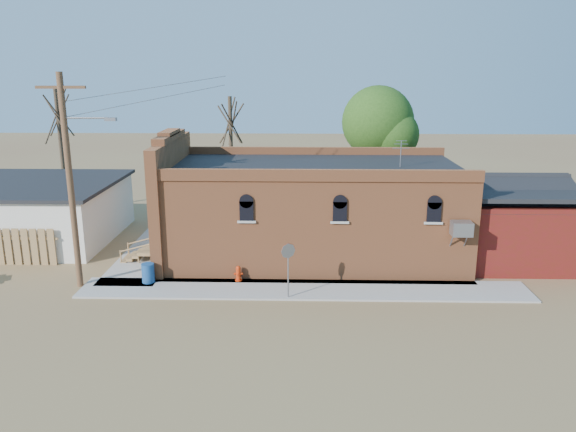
{
  "coord_description": "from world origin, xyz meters",
  "views": [
    {
      "loc": [
        1.36,
        -21.28,
        9.13
      ],
      "look_at": [
        0.73,
        4.19,
        2.4
      ],
      "focal_mm": 35.0,
      "sensor_mm": 36.0,
      "label": 1
    }
  ],
  "objects_px": {
    "fire_hydrant": "(238,273)",
    "trash_barrel": "(148,273)",
    "stop_sign": "(288,256)",
    "brick_bar": "(307,211)",
    "utility_pole": "(71,177)"
  },
  "relations": [
    {
      "from": "utility_pole",
      "to": "stop_sign",
      "type": "bearing_deg",
      "value": -7.61
    },
    {
      "from": "stop_sign",
      "to": "trash_barrel",
      "type": "height_order",
      "value": "stop_sign"
    },
    {
      "from": "utility_pole",
      "to": "stop_sign",
      "type": "xyz_separation_m",
      "value": [
        8.98,
        -1.2,
        -2.92
      ]
    },
    {
      "from": "utility_pole",
      "to": "trash_barrel",
      "type": "bearing_deg",
      "value": 6.02
    },
    {
      "from": "stop_sign",
      "to": "trash_barrel",
      "type": "relative_size",
      "value": 2.73
    },
    {
      "from": "brick_bar",
      "to": "fire_hydrant",
      "type": "relative_size",
      "value": 23.88
    },
    {
      "from": "fire_hydrant",
      "to": "stop_sign",
      "type": "xyz_separation_m",
      "value": [
        2.23,
        -1.76,
        1.43
      ]
    },
    {
      "from": "brick_bar",
      "to": "stop_sign",
      "type": "relative_size",
      "value": 7.12
    },
    {
      "from": "fire_hydrant",
      "to": "trash_barrel",
      "type": "relative_size",
      "value": 0.81
    },
    {
      "from": "fire_hydrant",
      "to": "trash_barrel",
      "type": "xyz_separation_m",
      "value": [
        -3.91,
        -0.26,
        0.08
      ]
    },
    {
      "from": "brick_bar",
      "to": "trash_barrel",
      "type": "bearing_deg",
      "value": -150.09
    },
    {
      "from": "fire_hydrant",
      "to": "trash_barrel",
      "type": "height_order",
      "value": "trash_barrel"
    },
    {
      "from": "fire_hydrant",
      "to": "trash_barrel",
      "type": "distance_m",
      "value": 3.92
    },
    {
      "from": "utility_pole",
      "to": "fire_hydrant",
      "type": "relative_size",
      "value": 13.11
    },
    {
      "from": "fire_hydrant",
      "to": "stop_sign",
      "type": "height_order",
      "value": "stop_sign"
    }
  ]
}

